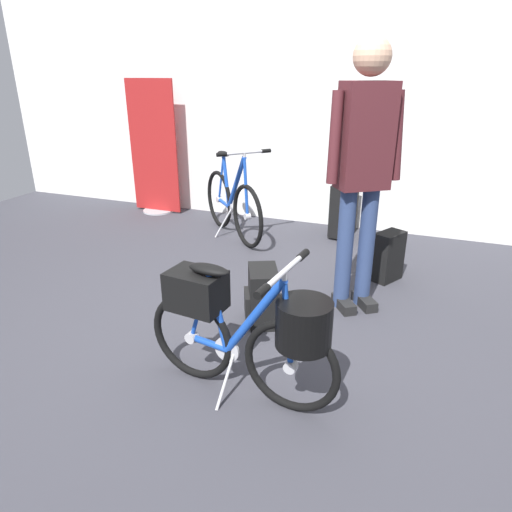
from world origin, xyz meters
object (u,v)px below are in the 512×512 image
Objects in this scene: folding_bike_foreground at (247,326)px; backpack_on_floor at (387,257)px; rolling_suitcase at (344,209)px; handbag_on_floor at (262,296)px; visitor_near_wall at (363,162)px; display_bike_left at (232,203)px; floor_banner_stand at (154,156)px.

folding_bike_foreground is 1.79m from backpack_on_floor.
folding_bike_foreground is at bearing -89.31° from rolling_suitcase.
backpack_on_floor is at bearing 54.93° from handbag_on_floor.
display_bike_left is at bearing 143.19° from visitor_near_wall.
visitor_near_wall is at bearing 74.80° from folding_bike_foreground.
floor_banner_stand reaches higher than backpack_on_floor.
display_bike_left reaches higher than folding_bike_foreground.
folding_bike_foreground is at bearing -64.35° from display_bike_left.
visitor_near_wall is at bearing -30.60° from floor_banner_stand.
floor_banner_stand is at bearing 177.83° from rolling_suitcase.
handbag_on_floor is at bearing 104.52° from folding_bike_foreground.
rolling_suitcase is at bearing 21.19° from display_bike_left.
backpack_on_floor reaches higher than handbag_on_floor.
display_bike_left reaches higher than backpack_on_floor.
handbag_on_floor is (2.07, -1.99, -0.48)m from floor_banner_stand.
floor_banner_stand is at bearing 129.81° from folding_bike_foreground.
display_bike_left is (1.19, -0.49, -0.32)m from floor_banner_stand.
display_bike_left is 2.62× the size of handbag_on_floor.
rolling_suitcase reaches higher than handbag_on_floor.
rolling_suitcase is 2.08× the size of backpack_on_floor.
handbag_on_floor is at bearing -138.05° from visitor_near_wall.
display_bike_left is at bearing 115.65° from folding_bike_foreground.
backpack_on_floor is (0.18, 0.52, -0.82)m from visitor_near_wall.
visitor_near_wall is at bearing 41.95° from handbag_on_floor.
display_bike_left is 1.66m from backpack_on_floor.
folding_bike_foreground reaches higher than handbag_on_floor.
floor_banner_stand reaches higher than display_bike_left.
floor_banner_stand is 1.41× the size of folding_bike_foreground.
visitor_near_wall is 0.99m from backpack_on_floor.
backpack_on_floor is at bearing -59.84° from rolling_suitcase.
display_bike_left is at bearing 120.43° from handbag_on_floor.
backpack_on_floor is at bearing -19.95° from floor_banner_stand.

